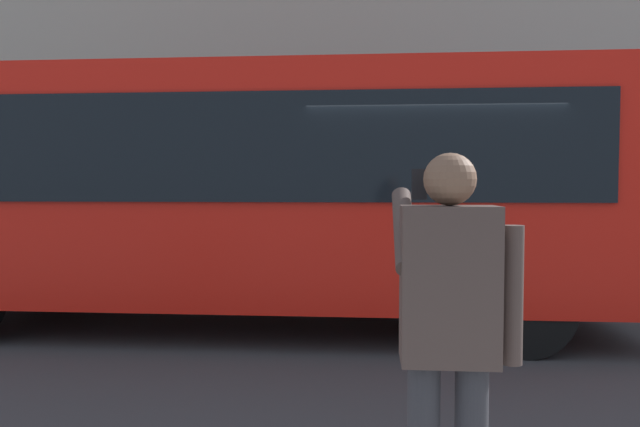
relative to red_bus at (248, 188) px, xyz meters
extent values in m
plane|color=#38383A|center=(-2.10, 0.11, -1.68)|extent=(60.00, 60.00, 0.00)
cube|color=navy|center=(-5.60, -6.09, 1.32)|extent=(4.40, 1.10, 0.24)
cube|color=red|center=(-0.02, -0.01, 0.02)|extent=(9.00, 2.50, 2.60)
cube|color=black|center=(-0.02, 1.25, 0.42)|extent=(7.60, 0.06, 1.10)
cylinder|color=black|center=(2.98, -1.11, -1.18)|extent=(1.00, 0.28, 1.00)
cylinder|color=black|center=(-3.02, -1.11, -1.18)|extent=(1.00, 0.28, 1.00)
cylinder|color=black|center=(-3.02, 1.09, -1.18)|extent=(1.00, 0.28, 1.00)
cube|color=#473833|center=(-1.80, 4.60, -0.38)|extent=(0.40, 0.24, 0.66)
sphere|color=brown|center=(-1.80, 4.60, 0.06)|extent=(0.22, 0.22, 0.22)
cylinder|color=#473833|center=(-2.06, 4.60, -0.42)|extent=(0.09, 0.09, 0.58)
cylinder|color=#473833|center=(-1.62, 4.44, -0.16)|extent=(0.09, 0.48, 0.37)
cube|color=black|center=(-1.70, 4.30, 0.04)|extent=(0.07, 0.01, 0.14)
camera|label=1|loc=(-1.47, 7.09, 0.03)|focal=33.24mm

